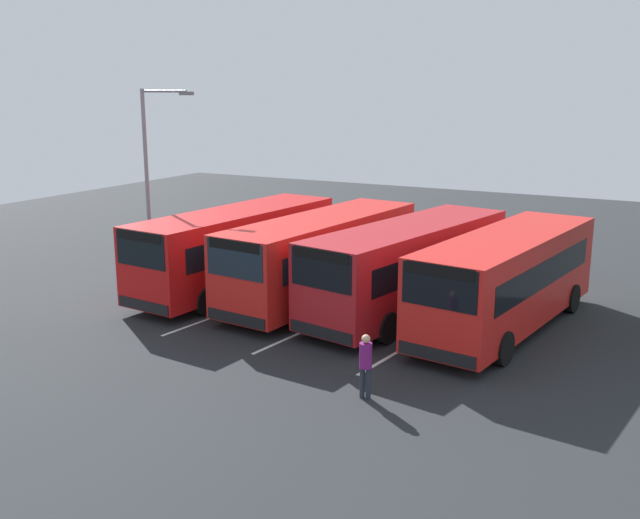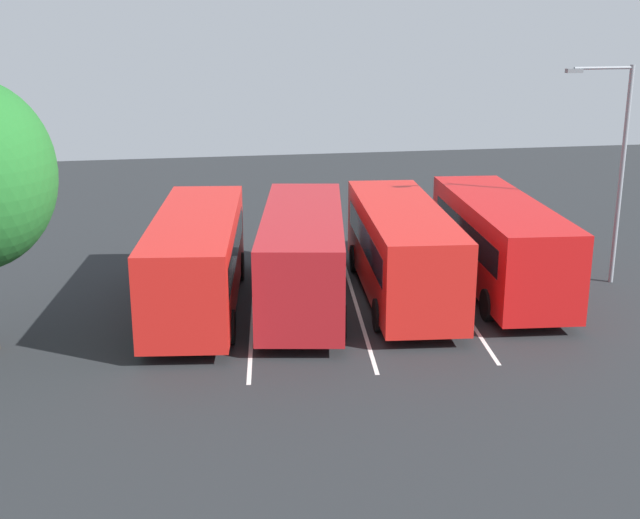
# 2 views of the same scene
# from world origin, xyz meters

# --- Properties ---
(ground_plane) EXTENTS (62.79, 62.79, 0.00)m
(ground_plane) POSITION_xyz_m (0.00, 0.00, 0.00)
(ground_plane) COLOR #232628
(bus_far_left) EXTENTS (9.86, 3.45, 3.11)m
(bus_far_left) POSITION_xyz_m (0.40, -5.17, 1.72)
(bus_far_left) COLOR red
(bus_far_left) RESTS_ON ground
(bus_center_left) EXTENTS (9.87, 3.52, 3.11)m
(bus_center_left) POSITION_xyz_m (0.11, -1.60, 1.72)
(bus_center_left) COLOR red
(bus_center_left) RESTS_ON ground
(bus_center_right) EXTENTS (9.95, 4.26, 3.11)m
(bus_center_right) POSITION_xyz_m (0.06, 1.75, 1.72)
(bus_center_right) COLOR #AD191E
(bus_center_right) RESTS_ON ground
(bus_far_right) EXTENTS (9.91, 3.81, 3.11)m
(bus_far_right) POSITION_xyz_m (0.19, 5.18, 1.72)
(bus_far_right) COLOR red
(bus_far_right) RESTS_ON ground
(pedestrian) EXTENTS (0.37, 0.37, 1.69)m
(pedestrian) POSITION_xyz_m (7.27, 3.48, 1.00)
(pedestrian) COLOR #232833
(pedestrian) RESTS_ON ground
(street_lamp) EXTENTS (0.26, 2.50, 7.62)m
(street_lamp) POSITION_xyz_m (0.32, -9.26, 4.40)
(street_lamp) COLOR gray
(street_lamp) RESTS_ON ground
(lane_stripe_outer_left) EXTENTS (12.04, 1.63, 0.01)m
(lane_stripe_outer_left) POSITION_xyz_m (0.00, -3.42, 0.00)
(lane_stripe_outer_left) COLOR silver
(lane_stripe_outer_left) RESTS_ON ground
(lane_stripe_inner_left) EXTENTS (12.04, 1.63, 0.01)m
(lane_stripe_inner_left) POSITION_xyz_m (0.00, 0.00, 0.00)
(lane_stripe_inner_left) COLOR silver
(lane_stripe_inner_left) RESTS_ON ground
(lane_stripe_inner_right) EXTENTS (12.04, 1.63, 0.01)m
(lane_stripe_inner_right) POSITION_xyz_m (0.00, 3.42, 0.00)
(lane_stripe_inner_right) COLOR silver
(lane_stripe_inner_right) RESTS_ON ground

